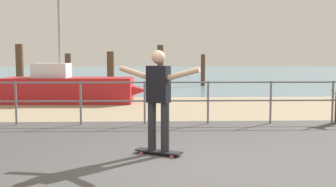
# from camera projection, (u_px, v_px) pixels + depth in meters

# --- Properties ---
(ground_plane) EXTENTS (24.00, 10.00, 0.04)m
(ground_plane) POSITION_uv_depth(u_px,v_px,m) (192.00, 185.00, 5.16)
(ground_plane) COLOR #474444
(ground_plane) RESTS_ON ground
(beach_strip) EXTENTS (24.00, 6.00, 0.04)m
(beach_strip) POSITION_uv_depth(u_px,v_px,m) (169.00, 107.00, 13.12)
(beach_strip) COLOR tan
(beach_strip) RESTS_ON ground
(sea_surface) EXTENTS (72.00, 50.00, 0.04)m
(sea_surface) POSITION_uv_depth(u_px,v_px,m) (159.00, 73.00, 40.99)
(sea_surface) COLOR slate
(sea_surface) RESTS_ON ground
(railing_fence) EXTENTS (13.72, 0.05, 1.05)m
(railing_fence) POSITION_uv_depth(u_px,v_px,m) (113.00, 96.00, 9.62)
(railing_fence) COLOR slate
(railing_fence) RESTS_ON ground
(sailboat) EXTENTS (4.98, 1.55, 5.18)m
(sailboat) POSITION_uv_depth(u_px,v_px,m) (74.00, 88.00, 14.17)
(sailboat) COLOR #B21E23
(sailboat) RESTS_ON ground
(skateboard) EXTENTS (0.80, 0.55, 0.08)m
(skateboard) POSITION_uv_depth(u_px,v_px,m) (159.00, 152.00, 6.69)
(skateboard) COLOR black
(skateboard) RESTS_ON ground
(skateboarder) EXTENTS (1.32, 0.75, 1.65)m
(skateboarder) POSITION_uv_depth(u_px,v_px,m) (158.00, 94.00, 6.60)
(skateboarder) COLOR #26262B
(skateboarder) RESTS_ON skateboard
(groyne_post_0) EXTENTS (0.37, 0.37, 2.25)m
(groyne_post_0) POSITION_uv_depth(u_px,v_px,m) (20.00, 67.00, 20.17)
(groyne_post_0) COLOR #513826
(groyne_post_0) RESTS_ON ground
(groyne_post_1) EXTENTS (0.31, 0.31, 1.79)m
(groyne_post_1) POSITION_uv_depth(u_px,v_px,m) (68.00, 71.00, 20.50)
(groyne_post_1) COLOR #513826
(groyne_post_1) RESTS_ON ground
(groyne_post_2) EXTENTS (0.33, 0.33, 1.86)m
(groyne_post_2) POSITION_uv_depth(u_px,v_px,m) (111.00, 72.00, 18.56)
(groyne_post_2) COLOR #513826
(groyne_post_2) RESTS_ON ground
(groyne_post_3) EXTENTS (0.36, 0.36, 2.28)m
(groyne_post_3) POSITION_uv_depth(u_px,v_px,m) (160.00, 65.00, 22.89)
(groyne_post_3) COLOR #513826
(groyne_post_3) RESTS_ON ground
(groyne_post_4) EXTENTS (0.24, 0.24, 1.76)m
(groyne_post_4) POSITION_uv_depth(u_px,v_px,m) (203.00, 70.00, 22.43)
(groyne_post_4) COLOR #513826
(groyne_post_4) RESTS_ON ground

